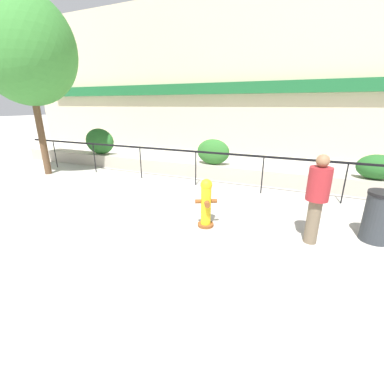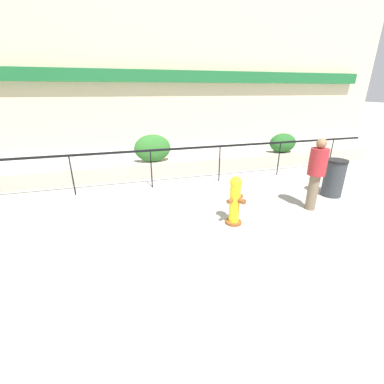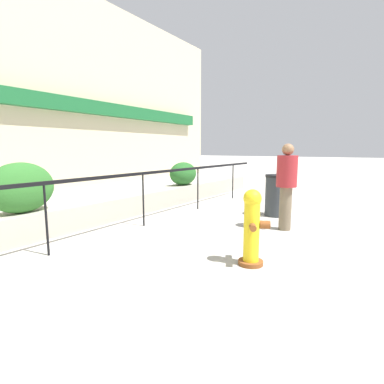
# 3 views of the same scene
# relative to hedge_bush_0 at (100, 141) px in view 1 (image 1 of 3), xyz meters

# --- Properties ---
(ground_plane) EXTENTS (120.00, 120.00, 0.00)m
(ground_plane) POSITION_rel_hedge_bush_0_xyz_m (4.96, -6.00, -1.04)
(ground_plane) COLOR #B2ADA3
(building_facade) EXTENTS (30.00, 1.36, 8.00)m
(building_facade) POSITION_rel_hedge_bush_0_xyz_m (4.96, 5.98, 2.94)
(building_facade) COLOR beige
(building_facade) RESTS_ON ground
(planter_wall_low) EXTENTS (18.00, 0.70, 0.50)m
(planter_wall_low) POSITION_rel_hedge_bush_0_xyz_m (4.96, 0.00, -0.79)
(planter_wall_low) COLOR #ADA393
(planter_wall_low) RESTS_ON ground
(fence_railing_segment) EXTENTS (15.00, 0.05, 1.15)m
(fence_railing_segment) POSITION_rel_hedge_bush_0_xyz_m (4.96, -1.10, -0.03)
(fence_railing_segment) COLOR black
(fence_railing_segment) RESTS_ON ground
(hedge_bush_0) EXTENTS (1.41, 0.70, 1.09)m
(hedge_bush_0) POSITION_rel_hedge_bush_0_xyz_m (0.00, 0.00, 0.00)
(hedge_bush_0) COLOR #235B23
(hedge_bush_0) RESTS_ON planter_wall_low
(hedge_bush_1) EXTENTS (1.19, 0.58, 0.90)m
(hedge_bush_1) POSITION_rel_hedge_bush_0_xyz_m (5.18, 0.00, -0.10)
(hedge_bush_1) COLOR #2D6B28
(hedge_bush_1) RESTS_ON planter_wall_low
(hedge_bush_2) EXTENTS (1.05, 0.70, 0.71)m
(hedge_bush_2) POSITION_rel_hedge_bush_0_xyz_m (10.12, 0.00, -0.19)
(hedge_bush_2) COLOR #235B23
(hedge_bush_2) RESTS_ON planter_wall_low
(fire_hydrant) EXTENTS (0.48, 0.49, 1.08)m
(fire_hydrant) POSITION_rel_hedge_bush_0_xyz_m (6.34, -3.85, -0.49)
(fire_hydrant) COLOR brown
(fire_hydrant) RESTS_ON ground
(street_tree) EXTENTS (3.43, 3.09, 6.10)m
(street_tree) POSITION_rel_hedge_bush_0_xyz_m (-0.87, -2.01, 3.24)
(street_tree) COLOR brown
(street_tree) RESTS_ON ground
(pedestrian) EXTENTS (0.56, 0.56, 1.73)m
(pedestrian) POSITION_rel_hedge_bush_0_xyz_m (8.46, -3.69, -0.06)
(pedestrian) COLOR brown
(pedestrian) RESTS_ON ground
(trash_bin) EXTENTS (0.55, 0.55, 1.01)m
(trash_bin) POSITION_rel_hedge_bush_0_xyz_m (9.61, -3.12, -0.54)
(trash_bin) COLOR #2D3338
(trash_bin) RESTS_ON ground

